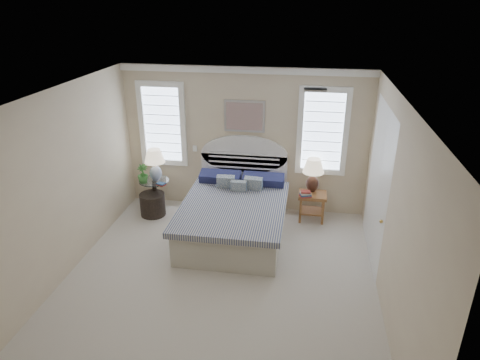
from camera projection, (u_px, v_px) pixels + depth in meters
name	position (u px, v px, depth m)	size (l,w,h in m)	color
floor	(218.00, 284.00, 6.16)	(4.50, 5.00, 0.01)	beige
ceiling	(214.00, 98.00, 5.08)	(4.50, 5.00, 0.01)	white
wall_back	(245.00, 141.00, 7.88)	(4.50, 0.02, 2.70)	beige
wall_left	(58.00, 188.00, 5.95)	(0.02, 5.00, 2.70)	beige
wall_right	(394.00, 213.00, 5.29)	(0.02, 5.00, 2.70)	beige
crown_molding	(245.00, 70.00, 7.33)	(4.50, 0.08, 0.12)	white
hvac_vent	(315.00, 89.00, 5.64)	(0.30, 0.20, 0.02)	#B2B2B2
switch_plate	(195.00, 148.00, 8.09)	(0.08, 0.01, 0.12)	white
window_left	(163.00, 124.00, 7.99)	(0.90, 0.06, 1.60)	#C5DAF9
window_right	(323.00, 132.00, 7.56)	(0.90, 0.06, 1.60)	#C5DAF9
painting	(244.00, 116.00, 7.66)	(0.74, 0.04, 0.58)	silver
closet_door	(378.00, 184.00, 6.44)	(0.02, 1.80, 2.40)	white
bed	(235.00, 213.00, 7.33)	(1.72, 2.28, 1.47)	#BAB6A4
side_table_left	(155.00, 192.00, 8.10)	(0.56, 0.56, 0.63)	black
nightstand_right	(312.00, 201.00, 7.76)	(0.50, 0.40, 0.53)	#9F5C34
floor_pot	(153.00, 204.00, 8.01)	(0.47, 0.47, 0.42)	black
lamp_left	(155.00, 161.00, 7.87)	(0.47, 0.47, 0.61)	silver
lamp_right	(313.00, 171.00, 7.67)	(0.44, 0.44, 0.63)	black
potted_plant	(143.00, 174.00, 7.83)	(0.20, 0.20, 0.35)	#376528
books_left	(161.00, 184.00, 7.79)	(0.19, 0.16, 0.04)	maroon
books_right	(305.00, 194.00, 7.57)	(0.22, 0.18, 0.11)	maroon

